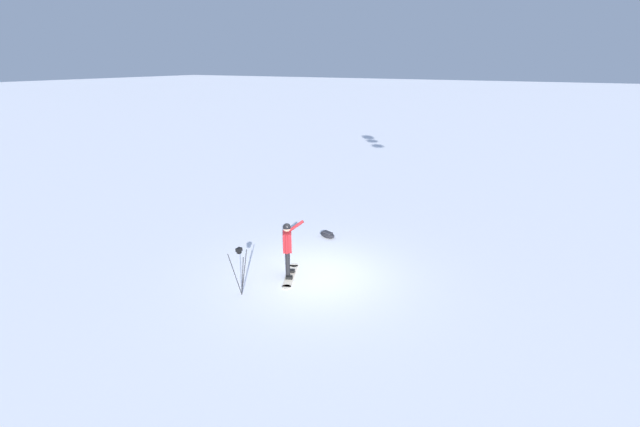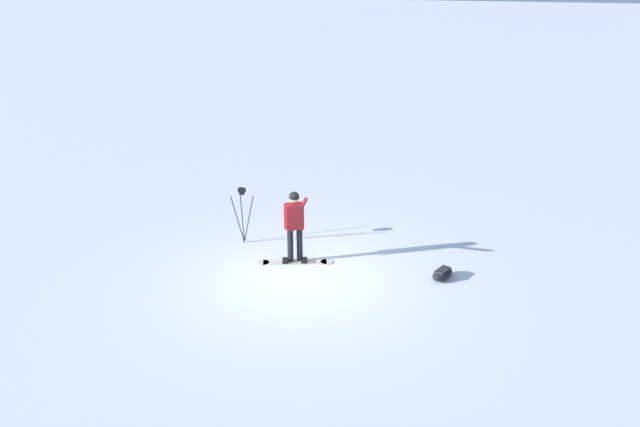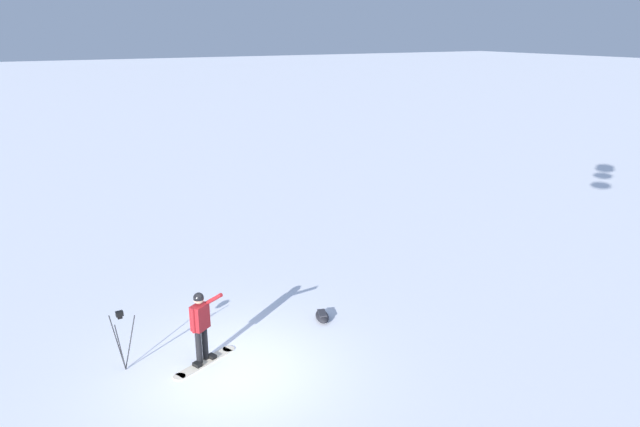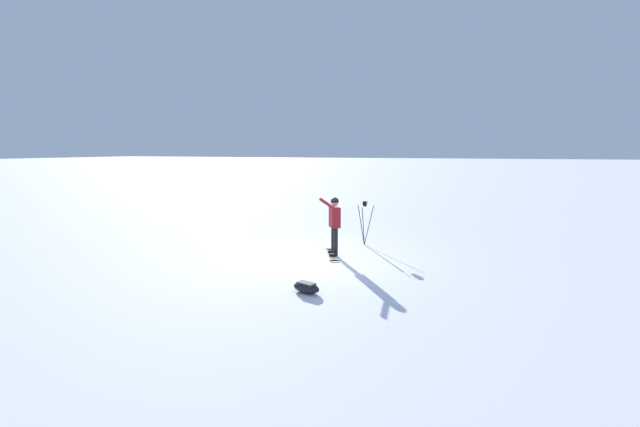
% 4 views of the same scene
% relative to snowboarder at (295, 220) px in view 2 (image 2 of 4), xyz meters
% --- Properties ---
extents(ground_plane, '(300.00, 300.00, 0.00)m').
position_rel_snowboarder_xyz_m(ground_plane, '(0.71, 0.44, -1.07)').
color(ground_plane, white).
extents(snowboarder, '(0.58, 0.71, 1.77)m').
position_rel_snowboarder_xyz_m(snowboarder, '(0.00, 0.00, 0.00)').
color(snowboarder, black).
rests_on(snowboarder, ground_plane).
extents(snowboard, '(0.87, 1.65, 0.10)m').
position_rel_snowboarder_xyz_m(snowboard, '(0.06, 0.02, -1.04)').
color(snowboard, beige).
rests_on(snowboard, ground_plane).
extents(gear_bag_large, '(0.74, 0.53, 0.23)m').
position_rel_snowboarder_xyz_m(gear_bag_large, '(-0.42, 3.38, -0.95)').
color(gear_bag_large, black).
rests_on(gear_bag_large, ground_plane).
extents(camera_tripod, '(0.55, 0.53, 1.45)m').
position_rel_snowboarder_xyz_m(camera_tripod, '(-0.53, -1.64, -0.04)').
color(camera_tripod, '#262628').
rests_on(camera_tripod, ground_plane).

